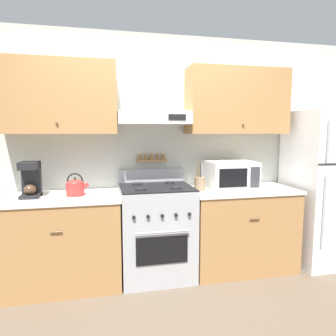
{
  "coord_description": "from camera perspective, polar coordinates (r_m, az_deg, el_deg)",
  "views": [
    {
      "loc": [
        -0.51,
        -2.63,
        1.5
      ],
      "look_at": [
        0.11,
        0.28,
        1.14
      ],
      "focal_mm": 32.0,
      "sensor_mm": 36.0,
      "label": 1
    }
  ],
  "objects": [
    {
      "name": "ground_plane",
      "position": [
        3.07,
        -1.05,
        -22.37
      ],
      "size": [
        16.0,
        16.0,
        0.0
      ],
      "primitive_type": "plane",
      "color": "brown"
    },
    {
      "name": "wall_back",
      "position": [
        3.3,
        -3.18,
        6.2
      ],
      "size": [
        5.2,
        0.46,
        2.55
      ],
      "color": "silver",
      "rests_on": "ground_plane"
    },
    {
      "name": "counter_left",
      "position": [
        3.18,
        -19.5,
        -12.88
      ],
      "size": [
        1.13,
        0.67,
        0.89
      ],
      "color": "#AD7A47",
      "rests_on": "ground_plane"
    },
    {
      "name": "counter_right",
      "position": [
        3.47,
        13.47,
        -11.01
      ],
      "size": [
        1.14,
        0.67,
        0.89
      ],
      "color": "#AD7A47",
      "rests_on": "ground_plane"
    },
    {
      "name": "stove_range",
      "position": [
        3.18,
        -2.25,
        -11.86
      ],
      "size": [
        0.73,
        0.67,
        1.09
      ],
      "color": "#ADAFB5",
      "rests_on": "ground_plane"
    },
    {
      "name": "refrigerator",
      "position": [
        3.87,
        27.34,
        -3.32
      ],
      "size": [
        0.71,
        0.72,
        1.74
      ],
      "color": "white",
      "rests_on": "ground_plane"
    },
    {
      "name": "tea_kettle",
      "position": [
        3.02,
        -17.23,
        -3.45
      ],
      "size": [
        0.22,
        0.17,
        0.22
      ],
      "color": "red",
      "rests_on": "counter_left"
    },
    {
      "name": "coffee_maker",
      "position": [
        3.1,
        -24.69,
        -1.93
      ],
      "size": [
        0.17,
        0.21,
        0.34
      ],
      "color": "black",
      "rests_on": "counter_left"
    },
    {
      "name": "microwave",
      "position": [
        3.29,
        11.87,
        -1.32
      ],
      "size": [
        0.5,
        0.4,
        0.3
      ],
      "color": "white",
      "rests_on": "counter_right"
    },
    {
      "name": "utensil_crock",
      "position": [
        3.16,
        6.08,
        -2.87
      ],
      "size": [
        0.12,
        0.12,
        0.29
      ],
      "color": "#8E7051",
      "rests_on": "counter_right"
    }
  ]
}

